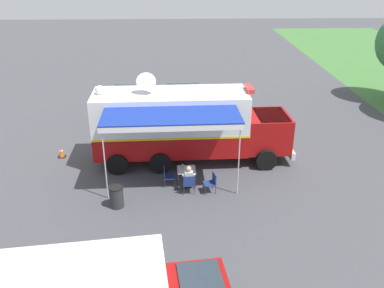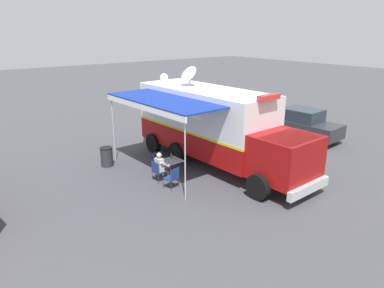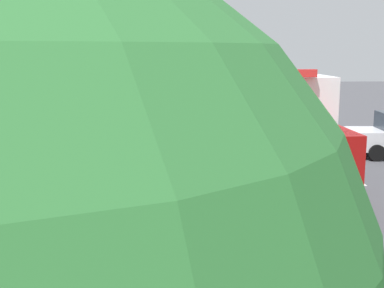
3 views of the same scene
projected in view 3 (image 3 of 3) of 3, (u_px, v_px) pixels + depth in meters
The scene contains 11 objects.
ground_plane at pixel (261, 176), 17.60m from camera, with size 100.00×100.00×0.00m, color #47474C.
lot_stripe at pixel (338, 168), 18.66m from camera, with size 0.12×4.80×0.01m, color silver.
command_truck at pixel (266, 122), 16.51m from camera, with size 5.10×9.56×4.53m.
folding_table at pixel (192, 161), 16.69m from camera, with size 0.82×0.82×0.73m.
water_bottle at pixel (194, 155), 16.83m from camera, with size 0.07×0.07×0.22m.
folding_chair_at_table at pixel (167, 167), 16.59m from camera, with size 0.49×0.49×0.87m.
folding_chair_beside_table at pixel (188, 161), 17.55m from camera, with size 0.49×0.49×0.87m.
folding_chair_spare_by_truck at pixel (171, 174), 15.65m from camera, with size 0.57×0.57×0.87m.
seated_responder at pixel (173, 163), 16.58m from camera, with size 0.67×0.56×1.25m.
trash_bin at pixel (143, 151), 19.44m from camera, with size 0.57×0.57×0.91m.
traffic_cone at pixel (251, 139), 23.02m from camera, with size 0.36×0.36×0.58m.
Camera 3 is at (3.17, 16.98, 4.24)m, focal length 48.69 mm.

